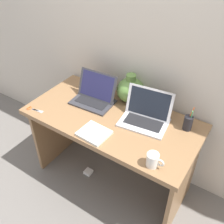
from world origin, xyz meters
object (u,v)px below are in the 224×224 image
Objects in this scene: coffee_mug at (153,160)px; laptop_left at (95,94)px; laptop_right at (146,114)px; notebook_stack at (94,133)px; pen_cup at (188,123)px; power_brick at (88,172)px; green_vase at (130,90)px; scissors at (32,109)px.

laptop_left is at bearing 152.92° from coffee_mug.
laptop_right is 0.41m from notebook_stack.
power_brick is at bearing -160.70° from pen_cup.
pen_cup is at bearing 14.46° from laptop_right.
notebook_stack is at bearing -35.00° from power_brick.
green_vase reaches higher than power_brick.
pen_cup is (0.76, 0.08, -0.00)m from laptop_left.
pen_cup is at bearing 38.41° from notebook_stack.
green_vase reaches higher than pen_cup.
green_vase is at bearing 170.75° from pen_cup.
laptop_right is at bearing -165.54° from pen_cup.
power_brick is (0.02, -0.18, -0.78)m from laptop_left.
pen_cup reaches higher than power_brick.
green_vase is at bearing 145.02° from laptop_right.
coffee_mug is at bearing -57.00° from laptop_right.
laptop_right is at bearing 24.78° from scissors.
laptop_right reaches higher than pen_cup.
green_vase is 1.62× the size of scissors.
pen_cup is at bearing 22.18° from scissors.
coffee_mug is at bearing -3.34° from notebook_stack.
scissors is (-0.35, -0.37, -0.06)m from laptop_left.
pen_cup is 1.10m from power_brick.
notebook_stack is at bearing -89.99° from green_vase.
green_vase is 1.26× the size of pen_cup.
pen_cup is at bearing 82.86° from coffee_mug.
power_brick is at bearing -157.69° from laptop_right.
laptop_right is 1.83× the size of notebook_stack.
laptop_left is at bearing 46.88° from scissors.
green_vase is at bearing 131.59° from coffee_mug.
laptop_left is 1.70× the size of notebook_stack.
notebook_stack is at bearing 176.66° from coffee_mug.
green_vase is at bearing 42.58° from scissors.
coffee_mug is 1.05m from scissors.
laptop_right is at bearing 0.70° from laptop_left.
laptop_right reaches higher than laptop_left.
laptop_left reaches higher than notebook_stack.
notebook_stack is (-0.23, -0.34, -0.05)m from laptop_right.
coffee_mug is 1.65× the size of power_brick.
green_vase is 1.18× the size of notebook_stack.
laptop_right is 1.96× the size of pen_cup.
pen_cup is (0.52, 0.41, 0.05)m from notebook_stack.
notebook_stack is 2.91× the size of power_brick.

